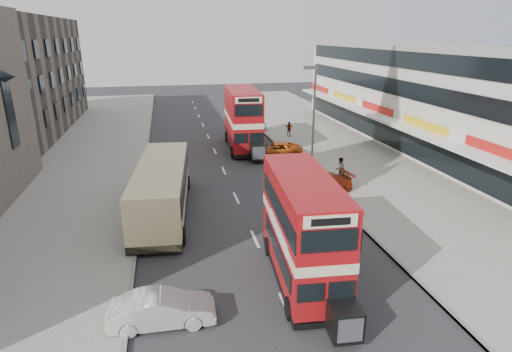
{
  "coord_description": "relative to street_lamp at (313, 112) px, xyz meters",
  "views": [
    {
      "loc": [
        -4.13,
        -11.65,
        10.32
      ],
      "look_at": [
        -0.17,
        6.94,
        3.89
      ],
      "focal_mm": 29.65,
      "sensor_mm": 36.0,
      "label": 1
    }
  ],
  "objects": [
    {
      "name": "street_lamp",
      "position": [
        0.0,
        0.0,
        0.0
      ],
      "size": [
        1.0,
        0.2,
        8.12
      ],
      "color": "slate",
      "rests_on": "ground"
    },
    {
      "name": "bus_second",
      "position": [
        -3.78,
        8.43,
        -1.97
      ],
      "size": [
        3.15,
        9.84,
        5.35
      ],
      "rotation": [
        0.0,
        0.0,
        3.08
      ],
      "color": "black",
      "rests_on": "ground"
    },
    {
      "name": "car_right_b",
      "position": [
        -1.47,
        5.08,
        -4.15
      ],
      "size": [
        4.72,
        2.42,
        1.27
      ],
      "primitive_type": "imported",
      "rotation": [
        0.0,
        0.0,
        -1.64
      ],
      "color": "#D45C15",
      "rests_on": "ground"
    },
    {
      "name": "bus_main",
      "position": [
        -5.3,
        -14.14,
        -2.37
      ],
      "size": [
        2.83,
        8.46,
        4.58
      ],
      "rotation": [
        0.0,
        0.0,
        3.07
      ],
      "color": "black",
      "rests_on": "ground"
    },
    {
      "name": "road_surface",
      "position": [
        -6.52,
        2.0,
        -4.78
      ],
      "size": [
        12.0,
        90.0,
        0.01
      ],
      "primitive_type": "cube",
      "color": "#28282B",
      "rests_on": "ground"
    },
    {
      "name": "pavement_right",
      "position": [
        5.48,
        2.0,
        -4.71
      ],
      "size": [
        12.0,
        90.0,
        0.15
      ],
      "primitive_type": "cube",
      "color": "gray",
      "rests_on": "ground"
    },
    {
      "name": "cyclist",
      "position": [
        -2.17,
        -0.92,
        -4.14
      ],
      "size": [
        0.82,
        1.84,
        1.96
      ],
      "rotation": [
        0.0,
        0.0,
        0.11
      ],
      "color": "gray",
      "rests_on": "ground"
    },
    {
      "name": "kerb_right",
      "position": [
        -0.42,
        2.0,
        -4.71
      ],
      "size": [
        0.2,
        90.0,
        0.16
      ],
      "primitive_type": "cube",
      "color": "gray",
      "rests_on": "ground"
    },
    {
      "name": "car_right_a",
      "position": [
        -0.99,
        -4.37,
        -4.1
      ],
      "size": [
        4.9,
        2.5,
        1.36
      ],
      "primitive_type": "imported",
      "rotation": [
        0.0,
        0.0,
        -1.44
      ],
      "color": "#9A280F",
      "rests_on": "ground"
    },
    {
      "name": "car_right_c",
      "position": [
        -2.04,
        15.38,
        -4.09
      ],
      "size": [
        4.19,
        1.93,
        1.39
      ],
      "primitive_type": "imported",
      "rotation": [
        0.0,
        0.0,
        -1.64
      ],
      "color": "#5174A3",
      "rests_on": "ground"
    },
    {
      "name": "kerb_left",
      "position": [
        -12.62,
        2.0,
        -4.71
      ],
      "size": [
        0.2,
        90.0,
        0.16
      ],
      "primitive_type": "cube",
      "color": "gray",
      "rests_on": "ground"
    },
    {
      "name": "commercial_row",
      "position": [
        13.42,
        4.0,
        -0.09
      ],
      "size": [
        9.9,
        46.2,
        9.3
      ],
      "color": "beige",
      "rests_on": "ground"
    },
    {
      "name": "coach",
      "position": [
        -11.21,
        -5.57,
        -3.1
      ],
      "size": [
        3.65,
        10.95,
        2.85
      ],
      "rotation": [
        0.0,
        0.0,
        -0.09
      ],
      "color": "black",
      "rests_on": "ground"
    },
    {
      "name": "pedestrian_far",
      "position": [
        1.66,
        11.72,
        -3.86
      ],
      "size": [
        0.94,
        0.47,
        1.55
      ],
      "primitive_type": "imported",
      "rotation": [
        0.0,
        0.0,
        -0.1
      ],
      "color": "gray",
      "rests_on": "pavement_right"
    },
    {
      "name": "ground",
      "position": [
        -6.52,
        -18.0,
        -4.78
      ],
      "size": [
        160.0,
        160.0,
        0.0
      ],
      "primitive_type": "plane",
      "color": "#28282B",
      "rests_on": "ground"
    },
    {
      "name": "car_left_front",
      "position": [
        -11.3,
        -16.0,
        -4.14
      ],
      "size": [
        3.94,
        1.47,
        1.29
      ],
      "primitive_type": "imported",
      "rotation": [
        0.0,
        0.0,
        1.54
      ],
      "color": "silver",
      "rests_on": "ground"
    },
    {
      "name": "pavement_left",
      "position": [
        -18.52,
        2.0,
        -4.71
      ],
      "size": [
        12.0,
        90.0,
        0.15
      ],
      "primitive_type": "cube",
      "color": "gray",
      "rests_on": "ground"
    },
    {
      "name": "pedestrian_near",
      "position": [
        1.43,
        -2.29,
        -3.78
      ],
      "size": [
        0.73,
        0.61,
        1.7
      ],
      "primitive_type": "imported",
      "rotation": [
        0.0,
        0.0,
        3.48
      ],
      "color": "gray",
      "rests_on": "pavement_right"
    }
  ]
}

